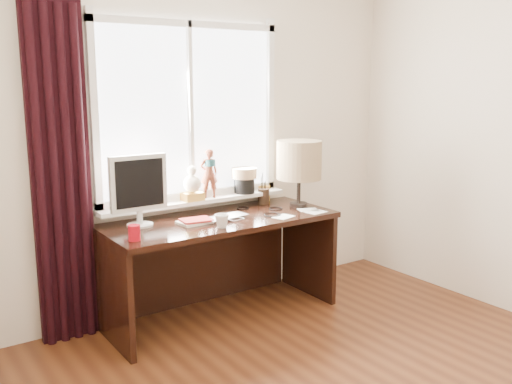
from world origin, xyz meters
TOP-DOWN VIEW (x-y plane):
  - wall_back at (0.00, 2.00)m, footprint 3.50×0.00m
  - wall_left at (-1.75, 0.00)m, footprint 0.00×4.00m
  - laptop at (-0.08, 1.58)m, footprint 0.36×0.26m
  - mug at (-0.23, 1.40)m, footprint 0.14×0.14m
  - red_cup at (-0.84, 1.44)m, footprint 0.07×0.07m
  - window at (-0.15, 1.95)m, footprint 1.52×0.21m
  - curtain at (-1.13, 1.91)m, footprint 0.38×0.09m
  - desk at (-0.10, 1.73)m, footprint 1.70×0.70m
  - monitor at (-0.67, 1.75)m, footprint 0.40×0.18m
  - notebook_stack at (-0.32, 1.60)m, footprint 0.24×0.18m
  - brush_holder at (0.44, 1.85)m, footprint 0.09×0.09m
  - icon_frame at (0.49, 1.92)m, footprint 0.10×0.04m
  - table_lamp at (0.61, 1.61)m, footprint 0.35×0.35m
  - loose_papers at (0.49, 1.42)m, footprint 0.47×0.23m
  - desk_cables at (0.29, 1.61)m, footprint 0.34×0.44m

SIDE VIEW (x-z plane):
  - desk at x=-0.10m, z-range 0.13..0.88m
  - loose_papers at x=0.49m, z-range 0.75..0.75m
  - desk_cables at x=0.29m, z-range 0.75..0.76m
  - laptop at x=-0.08m, z-range 0.75..0.78m
  - notebook_stack at x=-0.32m, z-range 0.75..0.78m
  - red_cup at x=-0.84m, z-range 0.75..0.85m
  - mug at x=-0.23m, z-range 0.75..0.85m
  - brush_holder at x=0.44m, z-range 0.69..0.94m
  - icon_frame at x=0.49m, z-range 0.75..0.88m
  - monitor at x=-0.67m, z-range 0.78..1.27m
  - table_lamp at x=0.61m, z-range 0.85..1.37m
  - curtain at x=-1.13m, z-range -0.01..2.24m
  - wall_back at x=0.00m, z-range 0.00..2.60m
  - wall_left at x=-1.75m, z-range 0.00..2.60m
  - window at x=-0.15m, z-range 0.60..2.00m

